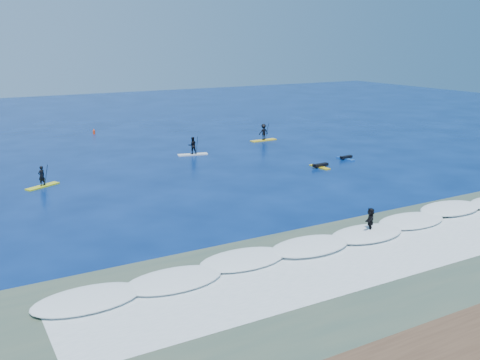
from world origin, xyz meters
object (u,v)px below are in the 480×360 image
sup_paddler_left (42,179)px  marker_buoy (94,132)px  sup_paddler_right (264,133)px  sup_paddler_center (193,147)px  prone_paddler_far (346,158)px  prone_paddler_near (320,166)px  wave_surfer (370,221)px

sup_paddler_left → marker_buoy: (9.55, 21.46, -0.30)m
marker_buoy → sup_paddler_right: bearing=-41.2°
sup_paddler_center → marker_buoy: 17.35m
sup_paddler_center → sup_paddler_right: size_ratio=0.96×
marker_buoy → sup_paddler_left: bearing=-114.0°
prone_paddler_far → sup_paddler_center: bearing=47.1°
sup_paddler_center → prone_paddler_far: 14.76m
prone_paddler_far → sup_paddler_left: bearing=75.8°
prone_paddler_near → wave_surfer: size_ratio=1.11×
sup_paddler_left → prone_paddler_far: (26.68, -3.92, -0.46)m
sup_paddler_right → prone_paddler_near: (-2.44, -13.37, -0.69)m
sup_paddler_center → wave_surfer: (-0.25, -25.19, 0.08)m
sup_paddler_right → wave_surfer: 30.02m
sup_paddler_right → prone_paddler_far: sup_paddler_right is taller
wave_surfer → marker_buoy: size_ratio=2.97×
sup_paddler_left → prone_paddler_near: sup_paddler_left is taller
prone_paddler_far → wave_surfer: (-12.01, -16.30, 0.71)m
sup_paddler_center → marker_buoy: bearing=120.1°
sup_paddler_right → prone_paddler_near: size_ratio=1.41×
sup_paddler_left → sup_paddler_center: (14.91, 4.96, 0.17)m
prone_paddler_near → sup_paddler_left: bearing=72.4°
prone_paddler_far → marker_buoy: bearing=28.2°
sup_paddler_center → sup_paddler_left: bearing=-149.5°
sup_paddler_right → wave_surfer: bearing=-112.1°
sup_paddler_left → prone_paddler_near: (22.51, -5.39, -0.44)m
prone_paddler_near → wave_surfer: (-7.84, -14.83, 0.69)m
sup_paddler_left → sup_paddler_right: size_ratio=0.86×
marker_buoy → wave_surfer: bearing=-83.0°
sup_paddler_right → prone_paddler_far: (1.73, -11.90, -0.71)m
marker_buoy → prone_paddler_near: bearing=-64.2°
prone_paddler_far → wave_surfer: 20.26m
prone_paddler_far → marker_buoy: marker_buoy is taller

